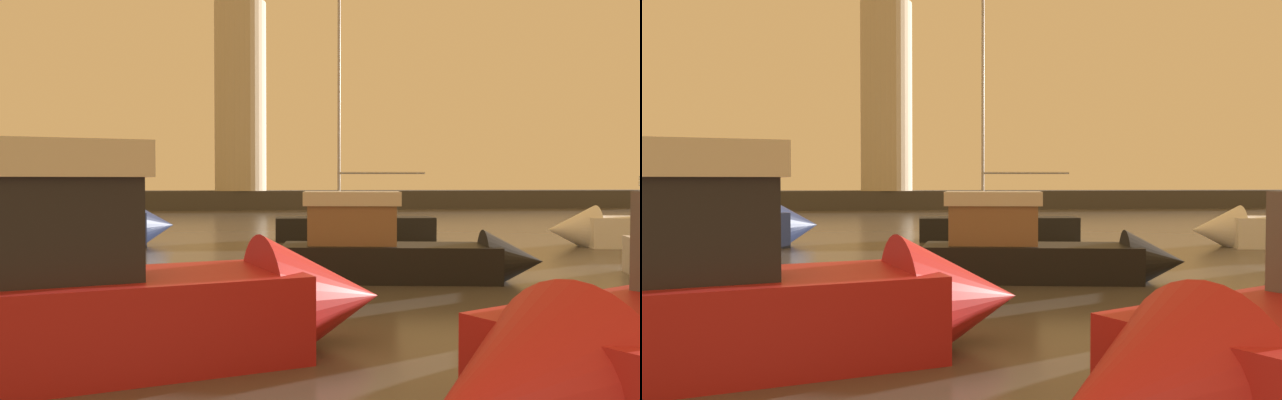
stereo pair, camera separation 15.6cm
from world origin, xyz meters
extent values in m
plane|color=#4C4742|center=(0.00, 26.53, 0.00)|extent=(220.00, 220.00, 0.00)
cube|color=#423F3D|center=(0.00, 53.06, 0.78)|extent=(68.26, 4.04, 1.56)
cylinder|color=beige|center=(-2.49, 53.06, 9.44)|extent=(4.33, 4.33, 15.76)
cube|color=#1E284C|center=(-9.25, 21.24, 0.64)|extent=(7.48, 6.22, 1.27)
cone|color=#1E284C|center=(-5.70, 23.70, 0.70)|extent=(3.11, 3.15, 2.32)
cube|color=black|center=(1.52, 14.23, 0.44)|extent=(5.37, 2.39, 0.88)
cone|color=black|center=(4.48, 13.77, 0.48)|extent=(1.66, 1.74, 1.54)
cube|color=#8C6647|center=(0.62, 14.37, 1.36)|extent=(2.25, 1.36, 0.96)
cube|color=silver|center=(0.62, 14.37, 2.00)|extent=(2.48, 1.49, 0.34)
cube|color=#B21E1E|center=(-4.00, 7.56, 0.59)|extent=(5.97, 3.64, 1.19)
cone|color=#B21E1E|center=(-0.80, 8.51, 0.65)|extent=(2.42, 2.51, 2.04)
cube|color=#232328|center=(-4.48, 7.42, 1.84)|extent=(2.64, 1.99, 1.31)
cube|color=silver|center=(-4.48, 7.42, 2.72)|extent=(2.91, 2.18, 0.46)
cone|color=white|center=(10.05, 21.37, 0.60)|extent=(2.06, 2.15, 1.84)
cube|color=black|center=(2.41, 24.45, 0.47)|extent=(6.46, 1.75, 0.95)
cylinder|color=#B7B7BC|center=(1.77, 24.48, 5.94)|extent=(0.12, 0.12, 9.98)
cylinder|color=#B7B7BC|center=(3.53, 24.40, 2.74)|extent=(3.52, 0.25, 0.09)
camera|label=1|loc=(-1.90, -0.88, 2.45)|focal=35.57mm
camera|label=2|loc=(-1.74, -0.90, 2.45)|focal=35.57mm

